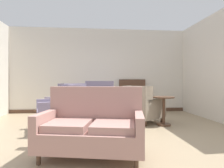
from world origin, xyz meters
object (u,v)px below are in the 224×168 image
(porcelain_vase, at_px, (109,99))
(sideboard, at_px, (133,98))
(armchair_near_window, at_px, (61,111))
(side_table, at_px, (164,108))
(armchair_near_sideboard, at_px, (142,107))
(coffee_table, at_px, (108,110))
(armchair_far_left, at_px, (67,105))
(armchair_beside_settee, at_px, (101,103))
(settee, at_px, (92,127))

(porcelain_vase, height_order, sideboard, sideboard)
(armchair_near_window, xyz_separation_m, side_table, (2.44, 0.29, -0.01))
(armchair_near_sideboard, height_order, sideboard, sideboard)
(armchair_near_sideboard, bearing_deg, coffee_table, 85.83)
(coffee_table, height_order, sideboard, sideboard)
(armchair_far_left, bearing_deg, armchair_near_window, 44.45)
(armchair_near_window, bearing_deg, porcelain_vase, 80.48)
(coffee_table, height_order, side_table, side_table)
(armchair_beside_settee, bearing_deg, sideboard, -137.16)
(settee, height_order, armchair_beside_settee, armchair_beside_settee)
(coffee_table, height_order, armchair_far_left, armchair_far_left)
(sideboard, bearing_deg, settee, -110.41)
(armchair_near_window, distance_m, armchair_beside_settee, 1.69)
(settee, bearing_deg, armchair_near_sideboard, 70.35)
(sideboard, bearing_deg, side_table, -79.76)
(armchair_near_sideboard, distance_m, side_table, 0.57)
(coffee_table, relative_size, sideboard, 0.78)
(armchair_beside_settee, bearing_deg, armchair_near_window, 64.01)
(porcelain_vase, relative_size, side_table, 0.54)
(armchair_far_left, distance_m, side_table, 2.54)
(side_table, bearing_deg, porcelain_vase, -174.44)
(armchair_near_sideboard, bearing_deg, side_table, -161.52)
(armchair_near_sideboard, height_order, side_table, armchair_near_sideboard)
(armchair_near_window, height_order, armchair_beside_settee, armchair_beside_settee)
(armchair_far_left, bearing_deg, coffee_table, 93.58)
(armchair_far_left, distance_m, sideboard, 2.41)
(sideboard, bearing_deg, porcelain_vase, -115.74)
(armchair_beside_settee, xyz_separation_m, armchair_far_left, (-0.92, -0.38, -0.01))
(armchair_near_sideboard, xyz_separation_m, armchair_far_left, (-1.97, 0.39, 0.01))
(porcelain_vase, height_order, armchair_near_window, armchair_near_window)
(settee, relative_size, armchair_near_window, 1.53)
(porcelain_vase, bearing_deg, settee, -102.96)
(coffee_table, distance_m, armchair_near_window, 1.06)
(armchair_near_sideboard, relative_size, side_table, 1.59)
(armchair_near_window, height_order, sideboard, sideboard)
(coffee_table, height_order, armchair_beside_settee, armchair_beside_settee)
(settee, bearing_deg, porcelain_vase, 88.70)
(porcelain_vase, relative_size, sideboard, 0.33)
(coffee_table, bearing_deg, armchair_near_window, -173.69)
(side_table, bearing_deg, armchair_beside_settee, 143.40)
(coffee_table, distance_m, armchair_beside_settee, 1.30)
(side_table, bearing_deg, armchair_near_sideboard, 142.19)
(settee, distance_m, armchair_near_window, 1.62)
(porcelain_vase, xyz_separation_m, sideboard, (1.01, 2.09, -0.16))
(side_table, distance_m, sideboard, 1.99)
(coffee_table, distance_m, settee, 1.61)
(settee, xyz_separation_m, armchair_near_sideboard, (1.28, 2.10, 0.01))
(armchair_near_sideboard, distance_m, sideboard, 1.61)
(settee, bearing_deg, side_table, 56.95)
(porcelain_vase, bearing_deg, armchair_beside_settee, 96.91)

